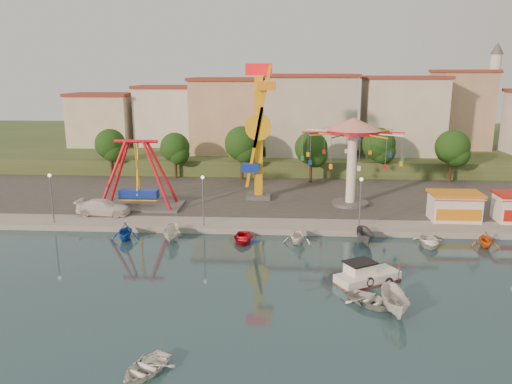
# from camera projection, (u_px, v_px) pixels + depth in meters

# --- Properties ---
(ground) EXTENTS (200.00, 200.00, 0.00)m
(ground) POSITION_uv_depth(u_px,v_px,m) (279.00, 284.00, 38.94)
(ground) COLOR #142F37
(ground) RESTS_ON ground
(quay_deck) EXTENTS (200.00, 100.00, 0.60)m
(quay_deck) POSITION_uv_depth(u_px,v_px,m) (284.00, 153.00, 98.99)
(quay_deck) COLOR #9E998E
(quay_deck) RESTS_ON ground
(asphalt_pad) EXTENTS (90.00, 28.00, 0.01)m
(asphalt_pad) POSITION_uv_depth(u_px,v_px,m) (282.00, 189.00, 67.89)
(asphalt_pad) COLOR #4C4944
(asphalt_pad) RESTS_ON quay_deck
(hill_terrace) EXTENTS (200.00, 60.00, 3.00)m
(hill_terrace) POSITION_uv_depth(u_px,v_px,m) (284.00, 144.00, 103.56)
(hill_terrace) COLOR #384C26
(hill_terrace) RESTS_ON ground
(pirate_ship_ride) EXTENTS (10.00, 5.00, 8.00)m
(pirate_ship_ride) POSITION_uv_depth(u_px,v_px,m) (138.00, 176.00, 57.87)
(pirate_ship_ride) COLOR #59595E
(pirate_ship_ride) RESTS_ON quay_deck
(kamikaze_tower) EXTENTS (3.65, 3.10, 16.50)m
(kamikaze_tower) POSITION_uv_depth(u_px,v_px,m) (259.00, 135.00, 60.90)
(kamikaze_tower) COLOR #59595E
(kamikaze_tower) RESTS_ON quay_deck
(wave_swinger) EXTENTS (11.60, 11.60, 10.40)m
(wave_swinger) POSITION_uv_depth(u_px,v_px,m) (353.00, 142.00, 57.92)
(wave_swinger) COLOR #59595E
(wave_swinger) RESTS_ON quay_deck
(booth_left) EXTENTS (5.40, 3.78, 3.08)m
(booth_left) POSITION_uv_depth(u_px,v_px,m) (454.00, 206.00, 53.32)
(booth_left) COLOR white
(booth_left) RESTS_ON quay_deck
(lamp_post_0) EXTENTS (0.14, 0.14, 5.00)m
(lamp_post_0) POSITION_uv_depth(u_px,v_px,m) (52.00, 200.00, 52.22)
(lamp_post_0) COLOR #59595E
(lamp_post_0) RESTS_ON quay_deck
(lamp_post_1) EXTENTS (0.14, 0.14, 5.00)m
(lamp_post_1) POSITION_uv_depth(u_px,v_px,m) (203.00, 202.00, 51.28)
(lamp_post_1) COLOR #59595E
(lamp_post_1) RESTS_ON quay_deck
(lamp_post_2) EXTENTS (0.14, 0.14, 5.00)m
(lamp_post_2) POSITION_uv_depth(u_px,v_px,m) (360.00, 204.00, 50.34)
(lamp_post_2) COLOR #59595E
(lamp_post_2) RESTS_ON quay_deck
(tree_0) EXTENTS (4.60, 4.60, 7.19)m
(tree_0) POSITION_uv_depth(u_px,v_px,m) (110.00, 144.00, 75.03)
(tree_0) COLOR #382314
(tree_0) RESTS_ON quay_deck
(tree_1) EXTENTS (4.35, 4.35, 6.80)m
(tree_1) POSITION_uv_depth(u_px,v_px,m) (175.00, 147.00, 73.79)
(tree_1) COLOR #382314
(tree_1) RESTS_ON quay_deck
(tree_2) EXTENTS (5.02, 5.02, 7.85)m
(tree_2) POSITION_uv_depth(u_px,v_px,m) (242.00, 144.00, 72.62)
(tree_2) COLOR #382314
(tree_2) RESTS_ON quay_deck
(tree_3) EXTENTS (4.68, 4.68, 7.32)m
(tree_3) POSITION_uv_depth(u_px,v_px,m) (311.00, 148.00, 70.71)
(tree_3) COLOR #382314
(tree_3) RESTS_ON quay_deck
(tree_4) EXTENTS (4.86, 4.86, 7.60)m
(tree_4) POSITION_uv_depth(u_px,v_px,m) (379.00, 144.00, 72.98)
(tree_4) COLOR #382314
(tree_4) RESTS_ON quay_deck
(tree_5) EXTENTS (4.83, 4.83, 7.54)m
(tree_5) POSITION_uv_depth(u_px,v_px,m) (452.00, 147.00, 70.64)
(tree_5) COLOR #382314
(tree_5) RESTS_ON quay_deck
(building_0) EXTENTS (9.26, 9.53, 11.87)m
(building_0) POSITION_uv_depth(u_px,v_px,m) (84.00, 116.00, 83.46)
(building_0) COLOR beige
(building_0) RESTS_ON hill_terrace
(building_1) EXTENTS (12.33, 9.01, 8.63)m
(building_1) POSITION_uv_depth(u_px,v_px,m) (163.00, 123.00, 88.29)
(building_1) COLOR silver
(building_1) RESTS_ON hill_terrace
(building_2) EXTENTS (11.95, 9.28, 11.23)m
(building_2) POSITION_uv_depth(u_px,v_px,m) (237.00, 115.00, 87.77)
(building_2) COLOR tan
(building_2) RESTS_ON hill_terrace
(building_3) EXTENTS (12.59, 10.50, 9.20)m
(building_3) POSITION_uv_depth(u_px,v_px,m) (317.00, 123.00, 84.14)
(building_3) COLOR beige
(building_3) RESTS_ON hill_terrace
(building_4) EXTENTS (10.75, 9.23, 9.24)m
(building_4) POSITION_uv_depth(u_px,v_px,m) (394.00, 122.00, 86.64)
(building_4) COLOR beige
(building_4) RESTS_ON hill_terrace
(building_5) EXTENTS (12.77, 10.96, 11.21)m
(building_5) POSITION_uv_depth(u_px,v_px,m) (476.00, 117.00, 83.81)
(building_5) COLOR tan
(building_5) RESTS_ON hill_terrace
(minaret) EXTENTS (2.80, 2.80, 18.00)m
(minaret) POSITION_uv_depth(u_px,v_px,m) (492.00, 93.00, 86.22)
(minaret) COLOR silver
(minaret) RESTS_ON hill_terrace
(cabin_motorboat) EXTENTS (5.50, 4.32, 1.83)m
(cabin_motorboat) POSITION_uv_depth(u_px,v_px,m) (366.00, 276.00, 39.25)
(cabin_motorboat) COLOR white
(cabin_motorboat) RESTS_ON ground
(rowboat_a) EXTENTS (4.52, 4.51, 0.77)m
(rowboat_a) POSITION_uv_depth(u_px,v_px,m) (371.00, 300.00, 35.39)
(rowboat_a) COLOR silver
(rowboat_a) RESTS_ON ground
(rowboat_b) EXTENTS (3.70, 4.16, 0.71)m
(rowboat_b) POSITION_uv_depth(u_px,v_px,m) (145.00, 368.00, 27.40)
(rowboat_b) COLOR white
(rowboat_b) RESTS_ON ground
(skiff) EXTENTS (1.64, 4.25, 1.63)m
(skiff) POSITION_uv_depth(u_px,v_px,m) (395.00, 302.00, 34.12)
(skiff) COLOR silver
(skiff) RESTS_ON ground
(van) EXTENTS (5.99, 2.62, 1.71)m
(van) POSITION_uv_depth(u_px,v_px,m) (103.00, 207.00, 55.46)
(van) COLOR white
(van) RESTS_ON quay_deck
(moored_boat_1) EXTENTS (3.29, 3.65, 1.71)m
(moored_boat_1) POSITION_uv_depth(u_px,v_px,m) (125.00, 231.00, 49.14)
(moored_boat_1) COLOR #144CB4
(moored_boat_1) RESTS_ON ground
(moored_boat_2) EXTENTS (1.62, 3.79, 1.43)m
(moored_boat_2) POSITION_uv_depth(u_px,v_px,m) (171.00, 233.00, 48.90)
(moored_boat_2) COLOR silver
(moored_boat_2) RESTS_ON ground
(moored_boat_3) EXTENTS (2.77, 3.78, 0.76)m
(moored_boat_3) POSITION_uv_depth(u_px,v_px,m) (243.00, 238.00, 48.57)
(moored_boat_3) COLOR red
(moored_boat_3) RESTS_ON ground
(moored_boat_4) EXTENTS (3.37, 3.70, 1.67)m
(moored_boat_4) POSITION_uv_depth(u_px,v_px,m) (298.00, 235.00, 48.14)
(moored_boat_4) COLOR white
(moored_boat_4) RESTS_ON ground
(moored_boat_5) EXTENTS (1.55, 3.91, 1.50)m
(moored_boat_5) POSITION_uv_depth(u_px,v_px,m) (365.00, 237.00, 47.78)
(moored_boat_5) COLOR #55565A
(moored_boat_5) RESTS_ON ground
(moored_boat_6) EXTENTS (3.34, 4.26, 0.80)m
(moored_boat_6) POSITION_uv_depth(u_px,v_px,m) (429.00, 242.00, 47.51)
(moored_boat_6) COLOR white
(moored_boat_6) RESTS_ON ground
(moored_boat_7) EXTENTS (2.91, 3.22, 1.49)m
(moored_boat_7) POSITION_uv_depth(u_px,v_px,m) (486.00, 239.00, 47.12)
(moored_boat_7) COLOR orange
(moored_boat_7) RESTS_ON ground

